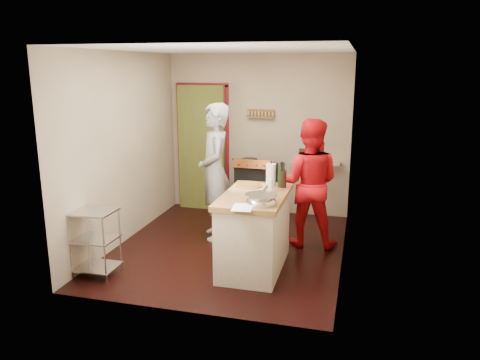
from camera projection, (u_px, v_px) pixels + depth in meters
name	position (u px, v px, depth m)	size (l,w,h in m)	color
floor	(229.00, 248.00, 6.36)	(3.50, 3.50, 0.00)	black
back_wall	(222.00, 143.00, 7.92)	(3.00, 0.44, 2.60)	tan
left_wall	(124.00, 149.00, 6.41)	(0.04, 3.50, 2.60)	tan
right_wall	(347.00, 159.00, 5.68)	(0.04, 3.50, 2.60)	tan
ceiling	(228.00, 49.00, 5.73)	(3.00, 3.50, 0.02)	white
stove	(256.00, 190.00, 7.57)	(0.60, 0.63, 1.00)	black
wire_shelving	(95.00, 240.00, 5.44)	(0.48, 0.40, 0.80)	silver
island	(255.00, 230.00, 5.61)	(0.73, 1.34, 1.25)	beige
person_stripe	(215.00, 172.00, 6.53)	(0.70, 0.46, 1.92)	#B6B5BA
person_red	(309.00, 183.00, 6.28)	(0.85, 0.66, 1.74)	red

